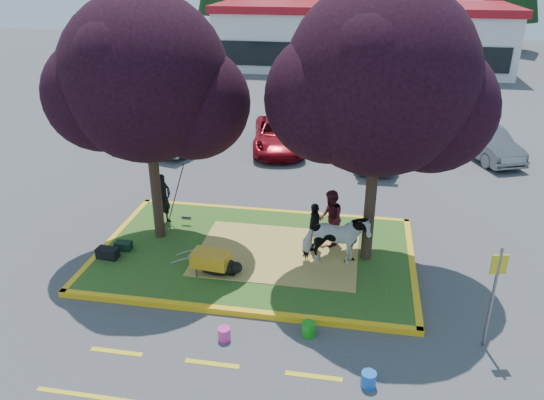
% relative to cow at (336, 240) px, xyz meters
% --- Properties ---
extents(ground, '(90.00, 90.00, 0.00)m').
position_rel_cow_xyz_m(ground, '(-2.12, 0.30, -0.84)').
color(ground, '#424244').
rests_on(ground, ground).
extents(median_island, '(8.00, 5.00, 0.15)m').
position_rel_cow_xyz_m(median_island, '(-2.12, 0.30, -0.77)').
color(median_island, '#295019').
rests_on(median_island, ground).
extents(curb_near, '(8.30, 0.16, 0.15)m').
position_rel_cow_xyz_m(curb_near, '(-2.12, -2.28, -0.77)').
color(curb_near, yellow).
rests_on(curb_near, ground).
extents(curb_far, '(8.30, 0.16, 0.15)m').
position_rel_cow_xyz_m(curb_far, '(-2.12, 2.88, -0.77)').
color(curb_far, yellow).
rests_on(curb_far, ground).
extents(curb_left, '(0.16, 5.30, 0.15)m').
position_rel_cow_xyz_m(curb_left, '(-6.20, 0.30, -0.77)').
color(curb_left, yellow).
rests_on(curb_left, ground).
extents(curb_right, '(0.16, 5.30, 0.15)m').
position_rel_cow_xyz_m(curb_right, '(1.96, 0.30, -0.77)').
color(curb_right, yellow).
rests_on(curb_right, ground).
extents(straw_bedding, '(4.20, 3.00, 0.01)m').
position_rel_cow_xyz_m(straw_bedding, '(-1.52, 0.30, -0.69)').
color(straw_bedding, tan).
rests_on(straw_bedding, median_island).
extents(tree_purple_left, '(5.06, 4.20, 6.51)m').
position_rel_cow_xyz_m(tree_purple_left, '(-4.90, 0.68, 3.52)').
color(tree_purple_left, black).
rests_on(tree_purple_left, median_island).
extents(tree_purple_right, '(5.30, 4.40, 6.82)m').
position_rel_cow_xyz_m(tree_purple_right, '(0.80, 0.48, 3.72)').
color(tree_purple_right, black).
rests_on(tree_purple_right, median_island).
extents(fire_lane_stripe_a, '(1.10, 0.12, 0.01)m').
position_rel_cow_xyz_m(fire_lane_stripe_a, '(-4.12, -3.90, -0.84)').
color(fire_lane_stripe_a, yellow).
rests_on(fire_lane_stripe_a, ground).
extents(fire_lane_stripe_b, '(1.10, 0.12, 0.01)m').
position_rel_cow_xyz_m(fire_lane_stripe_b, '(-2.12, -3.90, -0.84)').
color(fire_lane_stripe_b, yellow).
rests_on(fire_lane_stripe_b, ground).
extents(fire_lane_stripe_c, '(1.10, 0.12, 0.01)m').
position_rel_cow_xyz_m(fire_lane_stripe_c, '(-0.12, -3.90, -0.84)').
color(fire_lane_stripe_c, yellow).
rests_on(fire_lane_stripe_c, ground).
extents(retail_building, '(20.40, 8.40, 4.40)m').
position_rel_cow_xyz_m(retail_building, '(-0.12, 28.28, 1.41)').
color(retail_building, silver).
rests_on(retail_building, ground).
extents(cow, '(1.74, 0.99, 1.39)m').
position_rel_cow_xyz_m(cow, '(0.00, 0.00, 0.00)').
color(cow, silver).
rests_on(cow, median_island).
extents(calf, '(1.10, 0.78, 0.43)m').
position_rel_cow_xyz_m(calf, '(-2.80, -0.93, -0.48)').
color(calf, black).
rests_on(calf, median_island).
extents(handler, '(0.51, 0.64, 1.54)m').
position_rel_cow_xyz_m(handler, '(-5.05, 1.47, 0.08)').
color(handler, black).
rests_on(handler, median_island).
extents(visitor_a, '(0.70, 0.85, 1.57)m').
position_rel_cow_xyz_m(visitor_a, '(-0.20, 1.01, 0.09)').
color(visitor_a, '#4D1620').
rests_on(visitor_a, median_island).
extents(visitor_b, '(0.49, 0.83, 1.34)m').
position_rel_cow_xyz_m(visitor_b, '(-0.60, 0.70, -0.03)').
color(visitor_b, black).
rests_on(visitor_b, median_island).
extents(wheelbarrow, '(1.62, 0.62, 0.61)m').
position_rel_cow_xyz_m(wheelbarrow, '(-2.94, -0.99, -0.27)').
color(wheelbarrow, black).
rests_on(wheelbarrow, median_island).
extents(gear_bag_dark, '(0.57, 0.35, 0.28)m').
position_rel_cow_xyz_m(gear_bag_dark, '(-5.82, -0.70, -0.55)').
color(gear_bag_dark, black).
rests_on(gear_bag_dark, median_island).
extents(gear_bag_green, '(0.44, 0.28, 0.23)m').
position_rel_cow_xyz_m(gear_bag_green, '(-5.60, -0.23, -0.58)').
color(gear_bag_green, black).
rests_on(gear_bag_green, median_island).
extents(sign_post, '(0.32, 0.10, 2.30)m').
position_rel_cow_xyz_m(sign_post, '(3.21, -2.40, 0.56)').
color(sign_post, slate).
rests_on(sign_post, ground).
extents(bucket_green, '(0.36, 0.36, 0.31)m').
position_rel_cow_xyz_m(bucket_green, '(-0.35, -2.71, -0.69)').
color(bucket_green, '#189416').
rests_on(bucket_green, ground).
extents(bucket_pink, '(0.30, 0.30, 0.28)m').
position_rel_cow_xyz_m(bucket_pink, '(-2.06, -3.15, -0.70)').
color(bucket_pink, '#F0359F').
rests_on(bucket_pink, ground).
extents(bucket_blue, '(0.35, 0.35, 0.31)m').
position_rel_cow_xyz_m(bucket_blue, '(0.90, -3.97, -0.69)').
color(bucket_blue, blue).
rests_on(bucket_blue, ground).
extents(car_black, '(2.42, 3.91, 1.24)m').
position_rel_cow_xyz_m(car_black, '(-9.25, 8.89, -0.22)').
color(car_black, black).
rests_on(car_black, ground).
extents(car_silver, '(2.52, 4.34, 1.35)m').
position_rel_cow_xyz_m(car_silver, '(-6.58, 8.58, -0.17)').
color(car_silver, '#9FA2A7').
rests_on(car_silver, ground).
extents(car_red, '(2.74, 4.71, 1.23)m').
position_rel_cow_xyz_m(car_red, '(-2.91, 9.06, -0.23)').
color(car_red, maroon).
rests_on(car_red, ground).
extents(car_white, '(1.68, 4.09, 1.19)m').
position_rel_cow_xyz_m(car_white, '(1.03, 8.23, -0.25)').
color(car_white, silver).
rests_on(car_white, ground).
extents(car_grey, '(2.61, 3.99, 1.24)m').
position_rel_cow_xyz_m(car_grey, '(5.32, 9.41, -0.22)').
color(car_grey, slate).
rests_on(car_grey, ground).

